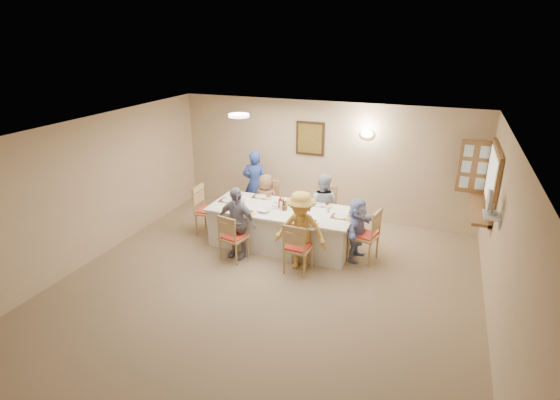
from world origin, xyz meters
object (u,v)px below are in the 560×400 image
at_px(diner_back_right, 323,206).
at_px(diner_front_right, 301,231).
at_px(serving_hatch, 493,181).
at_px(chair_back_right, 324,211).
at_px(chair_right_end, 364,235).
at_px(diner_right_end, 357,229).
at_px(caregiver, 255,184).
at_px(chair_front_left, 234,236).
at_px(diner_front_left, 236,223).
at_px(chair_left_end, 209,210).
at_px(dining_table, 282,227).
at_px(chair_front_right, 298,247).
at_px(desk_fan, 491,205).
at_px(chair_back_left, 268,204).
at_px(diner_back_left, 266,201).
at_px(condiment_ketchup, 280,202).

distance_m(diner_back_right, diner_front_right, 1.36).
xyz_separation_m(serving_hatch, chair_back_right, (-2.90, 0.11, -1.01)).
bearing_deg(chair_right_end, diner_right_end, -78.74).
height_order(chair_right_end, caregiver, caregiver).
distance_m(chair_front_left, diner_front_left, 0.25).
relative_size(chair_left_end, caregiver, 0.67).
distance_m(serving_hatch, dining_table, 3.74).
bearing_deg(chair_right_end, dining_table, -78.74).
bearing_deg(chair_front_right, chair_back_right, -87.08).
distance_m(desk_fan, diner_right_end, 2.29).
bearing_deg(diner_front_right, chair_back_left, 128.21).
relative_size(chair_front_right, diner_front_right, 0.66).
xyz_separation_m(chair_back_left, chair_back_right, (1.20, 0.00, 0.01)).
distance_m(diner_back_left, diner_back_right, 1.20).
bearing_deg(chair_front_left, diner_front_left, -79.23).
height_order(serving_hatch, diner_front_left, serving_hatch).
bearing_deg(condiment_ketchup, diner_back_left, 130.74).
distance_m(serving_hatch, diner_front_right, 3.30).
distance_m(chair_front_left, chair_front_right, 1.20).
relative_size(dining_table, chair_left_end, 2.69).
relative_size(dining_table, chair_front_left, 3.03).
distance_m(serving_hatch, condiment_ketchup, 3.64).
xyz_separation_m(chair_back_right, diner_front_left, (-1.20, -1.48, 0.17)).
distance_m(chair_left_end, diner_back_right, 2.26).
bearing_deg(desk_fan, chair_front_right, -177.07).
xyz_separation_m(chair_front_right, diner_back_right, (0.00, 1.48, 0.19)).
bearing_deg(chair_right_end, diner_front_left, -61.19).
bearing_deg(diner_front_left, diner_back_left, 96.63).
relative_size(chair_front_right, caregiver, 0.62).
relative_size(diner_back_right, condiment_ketchup, 5.42).
relative_size(chair_back_right, condiment_ketchup, 4.07).
distance_m(chair_front_right, chair_left_end, 2.29).
bearing_deg(diner_front_left, chair_back_left, 96.63).
bearing_deg(diner_back_right, desk_fan, 157.54).
distance_m(dining_table, diner_back_left, 0.93).
height_order(chair_back_right, chair_front_left, chair_back_right).
bearing_deg(dining_table, diner_front_left, -131.42).
bearing_deg(diner_right_end, caregiver, 75.17).
relative_size(chair_back_right, chair_front_right, 1.07).
bearing_deg(diner_back_right, diner_front_left, 51.75).
relative_size(chair_front_left, chair_front_right, 0.97).
xyz_separation_m(chair_back_left, diner_back_right, (1.20, -0.12, 0.18)).
relative_size(serving_hatch, caregiver, 1.01).
bearing_deg(caregiver, chair_front_right, 115.81).
distance_m(chair_front_right, diner_right_end, 1.15).
height_order(desk_fan, chair_front_left, desk_fan).
bearing_deg(diner_back_right, dining_table, 51.75).
relative_size(diner_back_left, diner_front_left, 0.87).
relative_size(chair_back_right, diner_front_right, 0.70).
xyz_separation_m(chair_front_left, condiment_ketchup, (0.57, 0.82, 0.44)).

